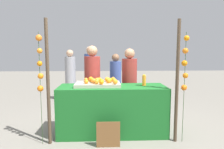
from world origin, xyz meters
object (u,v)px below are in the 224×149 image
at_px(orange_0, 86,82).
at_px(chalkboard_sign, 108,135).
at_px(orange_1, 91,79).
at_px(juice_bottle, 144,80).
at_px(vendor_right, 129,88).
at_px(stall_counter, 112,110).
at_px(vendor_left, 92,88).

xyz_separation_m(orange_0, chalkboard_sign, (0.38, -0.50, -0.80)).
xyz_separation_m(orange_1, juice_bottle, (1.01, -0.16, -0.01)).
distance_m(juice_bottle, vendor_right, 0.64).
xyz_separation_m(orange_0, orange_1, (0.06, 0.28, 0.01)).
xyz_separation_m(stall_counter, vendor_right, (0.39, 0.60, 0.29)).
bearing_deg(chalkboard_sign, vendor_right, 67.53).
bearing_deg(chalkboard_sign, orange_0, 127.73).
distance_m(chalkboard_sign, vendor_left, 1.30).
bearing_deg(vendor_right, vendor_left, -177.10).
distance_m(juice_bottle, vendor_left, 1.14).
distance_m(orange_1, vendor_left, 0.42).
height_order(stall_counter, chalkboard_sign, stall_counter).
bearing_deg(orange_1, juice_bottle, -8.76).
distance_m(stall_counter, juice_bottle, 0.82).
xyz_separation_m(chalkboard_sign, vendor_left, (-0.31, 1.13, 0.57)).
bearing_deg(stall_counter, vendor_left, 125.27).
bearing_deg(juice_bottle, vendor_right, 110.87).
bearing_deg(vendor_left, orange_0, -96.91).
xyz_separation_m(juice_bottle, chalkboard_sign, (-0.69, -0.62, -0.79)).
distance_m(stall_counter, vendor_left, 0.76).
distance_m(orange_0, juice_bottle, 1.08).
xyz_separation_m(chalkboard_sign, vendor_right, (0.48, 1.17, 0.54)).
relative_size(stall_counter, orange_1, 21.52).
bearing_deg(orange_1, vendor_right, 25.90).
relative_size(chalkboard_sign, vendor_right, 0.27).
bearing_deg(chalkboard_sign, stall_counter, 80.91).
bearing_deg(orange_0, vendor_right, 37.78).
height_order(juice_bottle, vendor_right, vendor_right).
height_order(chalkboard_sign, vendor_right, vendor_right).
bearing_deg(vendor_left, chalkboard_sign, -74.76).
xyz_separation_m(stall_counter, orange_0, (-0.47, -0.07, 0.55)).
relative_size(orange_1, chalkboard_sign, 0.21).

